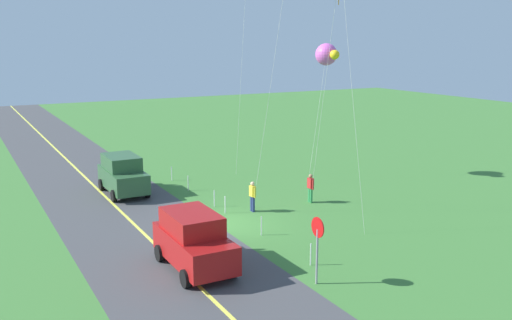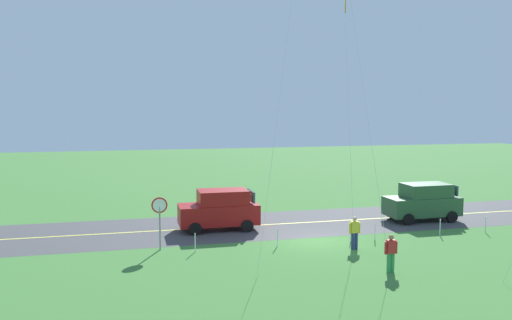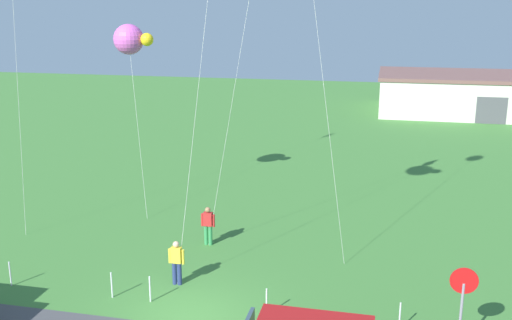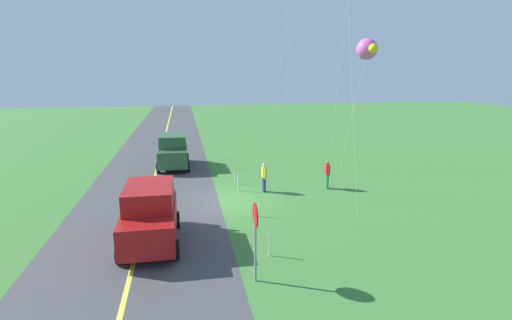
% 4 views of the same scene
% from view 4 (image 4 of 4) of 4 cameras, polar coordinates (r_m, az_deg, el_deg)
% --- Properties ---
extents(ground_plane, '(120.00, 120.00, 0.10)m').
position_cam_4_polar(ground_plane, '(19.93, -3.97, -6.17)').
color(ground_plane, '#3D7533').
extents(asphalt_road, '(120.00, 7.00, 0.00)m').
position_cam_4_polar(asphalt_road, '(19.89, -15.57, -6.51)').
color(asphalt_road, '#424244').
rests_on(asphalt_road, ground).
extents(road_centre_stripe, '(120.00, 0.16, 0.00)m').
position_cam_4_polar(road_centre_stripe, '(19.89, -15.57, -6.49)').
color(road_centre_stripe, '#E5E04C').
rests_on(road_centre_stripe, asphalt_road).
extents(car_suv_foreground, '(4.40, 2.12, 2.24)m').
position_cam_4_polar(car_suv_foreground, '(15.38, -15.23, -7.64)').
color(car_suv_foreground, maroon).
rests_on(car_suv_foreground, ground).
extents(car_parked_west_near, '(4.40, 2.12, 2.24)m').
position_cam_4_polar(car_parked_west_near, '(27.26, -12.04, 1.34)').
color(car_parked_west_near, '#2D5633').
rests_on(car_parked_west_near, ground).
extents(stop_sign, '(0.76, 0.08, 2.56)m').
position_cam_4_polar(stop_sign, '(12.00, -0.08, -9.74)').
color(stop_sign, gray).
rests_on(stop_sign, ground).
extents(person_adult_near, '(0.58, 0.22, 1.60)m').
position_cam_4_polar(person_adult_near, '(21.17, 1.19, -2.43)').
color(person_adult_near, navy).
rests_on(person_adult_near, ground).
extents(person_adult_companion, '(0.58, 0.22, 1.60)m').
position_cam_4_polar(person_adult_companion, '(22.14, 10.35, -1.96)').
color(person_adult_companion, '#338C4C').
rests_on(person_adult_companion, ground).
extents(kite_pink_drift, '(2.12, 2.85, 8.59)m').
position_cam_4_polar(kite_pink_drift, '(27.79, 15.97, 15.33)').
color(kite_pink_drift, silver).
rests_on(kite_pink_drift, ground).
extents(fence_post_0, '(0.05, 0.05, 0.90)m').
position_cam_4_polar(fence_post_0, '(29.13, -4.86, 0.89)').
color(fence_post_0, silver).
rests_on(fence_post_0, ground).
extents(fence_post_1, '(0.05, 0.05, 0.90)m').
position_cam_4_polar(fence_post_1, '(26.40, -4.23, -0.34)').
color(fence_post_1, silver).
rests_on(fence_post_1, ground).
extents(fence_post_2, '(0.05, 0.05, 0.90)m').
position_cam_4_polar(fence_post_2, '(22.75, -3.14, -2.45)').
color(fence_post_2, silver).
rests_on(fence_post_2, ground).
extents(fence_post_3, '(0.05, 0.05, 0.90)m').
position_cam_4_polar(fence_post_3, '(21.46, -2.67, -3.38)').
color(fence_post_3, silver).
rests_on(fence_post_3, ground).
extents(fence_post_4, '(0.05, 0.05, 0.90)m').
position_cam_4_polar(fence_post_4, '(17.80, -0.90, -6.78)').
color(fence_post_4, silver).
rests_on(fence_post_4, ground).
extents(fence_post_5, '(0.05, 0.05, 0.90)m').
position_cam_4_polar(fence_post_5, '(14.11, 1.97, -12.17)').
color(fence_post_5, silver).
rests_on(fence_post_5, ground).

